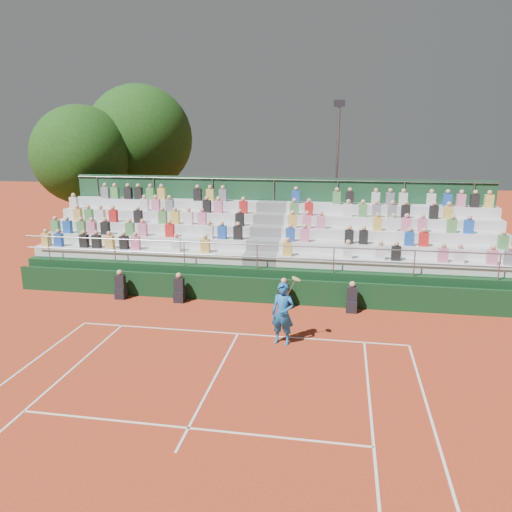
% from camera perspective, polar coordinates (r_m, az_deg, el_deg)
% --- Properties ---
extents(ground, '(90.00, 90.00, 0.00)m').
position_cam_1_polar(ground, '(16.76, -2.07, -8.88)').
color(ground, '#AF3A1D').
rests_on(ground, ground).
extents(courtside_wall, '(20.00, 0.15, 1.00)m').
position_cam_1_polar(courtside_wall, '(19.53, -0.15, -3.91)').
color(courtside_wall, black).
rests_on(courtside_wall, ground).
extents(line_officials, '(9.51, 0.40, 1.19)m').
position_cam_1_polar(line_officials, '(19.28, -2.87, -4.25)').
color(line_officials, black).
rests_on(line_officials, ground).
extents(grandstand, '(20.00, 5.20, 4.40)m').
position_cam_1_polar(grandstand, '(22.44, 1.26, 0.04)').
color(grandstand, black).
rests_on(grandstand, ground).
extents(tennis_player, '(0.93, 0.59, 2.22)m').
position_cam_1_polar(tennis_player, '(15.71, 3.08, -6.58)').
color(tennis_player, '#1661AB').
rests_on(tennis_player, ground).
extents(tree_west, '(5.52, 5.52, 7.98)m').
position_cam_1_polar(tree_west, '(30.30, -19.32, 10.82)').
color(tree_west, '#3A2115').
rests_on(tree_west, ground).
extents(tree_east, '(6.38, 6.38, 9.29)m').
position_cam_1_polar(tree_east, '(32.04, -13.16, 12.95)').
color(tree_east, '#3A2115').
rests_on(tree_east, ground).
extents(floodlight_mast, '(0.60, 0.25, 8.13)m').
position_cam_1_polar(floodlight_mast, '(27.88, 9.24, 10.23)').
color(floodlight_mast, gray).
rests_on(floodlight_mast, ground).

